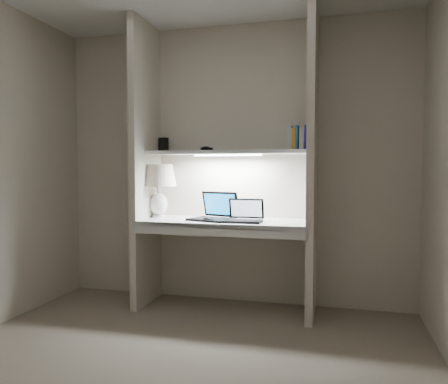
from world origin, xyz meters
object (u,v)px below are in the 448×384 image
(laptop_main, at_px, (215,214))
(laptop_netbook, at_px, (244,216))
(table_lamp, at_px, (158,182))
(speaker, at_px, (227,210))
(book_row, at_px, (299,139))

(laptop_main, height_order, laptop_netbook, laptop_main)
(table_lamp, xyz_separation_m, speaker, (0.60, 0.15, -0.25))
(book_row, bearing_deg, speaker, 176.51)
(table_lamp, xyz_separation_m, laptop_main, (0.55, -0.08, -0.27))
(table_lamp, bearing_deg, book_row, 5.13)
(laptop_main, height_order, speaker, laptop_main)
(laptop_netbook, relative_size, book_row, 1.41)
(table_lamp, relative_size, laptop_main, 1.10)
(laptop_main, bearing_deg, laptop_netbook, 5.42)
(laptop_main, distance_m, book_row, 0.96)
(table_lamp, xyz_separation_m, laptop_netbook, (0.82, -0.13, -0.28))
(laptop_main, relative_size, laptop_netbook, 1.45)
(book_row, bearing_deg, laptop_main, -164.95)
(table_lamp, distance_m, laptop_main, 0.62)
(laptop_netbook, bearing_deg, table_lamp, 170.49)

